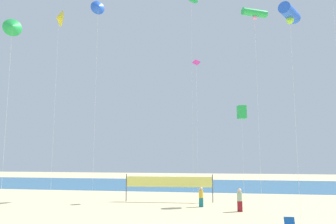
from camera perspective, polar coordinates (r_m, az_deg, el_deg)
ocean_band at (r=46.75m, az=6.93°, el=-12.59°), size 120.00×20.00×0.01m
beachgoer_mustard_shirt at (r=26.72m, az=5.84°, el=-14.53°), size 0.35×0.35×1.55m
beachgoer_sage_shirt at (r=24.96m, az=12.50°, el=-14.74°), size 0.38×0.38×1.65m
volleyball_net at (r=29.36m, az=0.15°, el=-12.37°), size 7.75×0.51×2.40m
kite_green_box at (r=28.85m, az=12.84°, el=-0.04°), size 0.83×0.83×8.35m
kite_blue_delta at (r=31.57m, az=-12.19°, el=17.61°), size 1.29×1.11×18.11m
kite_yellow_delta at (r=32.20m, az=-18.66°, el=15.34°), size 1.31×1.40×17.16m
kite_green_tube at (r=24.04m, az=14.98°, el=16.42°), size 1.85×1.27×14.04m
kite_magenta_diamond at (r=32.96m, az=5.03°, el=8.50°), size 0.73×0.74×13.58m
kite_blue_tube at (r=20.83m, az=20.63°, el=15.89°), size 1.53×1.99×12.57m
kite_green_delta at (r=26.92m, az=-25.71°, el=13.35°), size 1.28×1.10×14.02m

